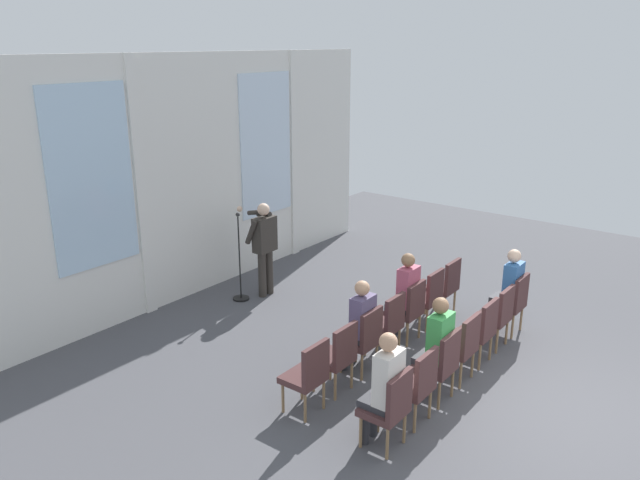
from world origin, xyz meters
TOP-DOWN VIEW (x-y plane):
  - ground_plane at (0.00, 0.00)m, footprint 16.55×16.55m
  - rear_partition at (0.03, 6.36)m, footprint 9.36×0.14m
  - speaker at (0.63, 5.28)m, footprint 0.50×0.69m
  - mic_stand at (0.22, 5.47)m, footprint 0.28×0.28m
  - chair_r0_c0 at (-1.79, 2.40)m, footprint 0.46×0.44m
  - chair_r0_c1 at (-1.19, 2.40)m, footprint 0.46×0.44m
  - chair_r0_c2 at (-0.60, 2.40)m, footprint 0.46×0.44m
  - audience_r0_c2 at (-0.60, 2.48)m, footprint 0.36×0.39m
  - chair_r0_c3 at (0.00, 2.40)m, footprint 0.46×0.44m
  - chair_r0_c4 at (0.60, 2.40)m, footprint 0.46×0.44m
  - audience_r0_c4 at (0.60, 2.48)m, footprint 0.36×0.39m
  - chair_r0_c5 at (1.19, 2.40)m, footprint 0.46×0.44m
  - chair_r0_c6 at (1.79, 2.40)m, footprint 0.46×0.44m
  - chair_r1_c0 at (-1.79, 1.28)m, footprint 0.46×0.44m
  - audience_r1_c0 at (-1.79, 1.36)m, footprint 0.36×0.39m
  - chair_r1_c1 at (-1.19, 1.28)m, footprint 0.46×0.44m
  - chair_r1_c2 at (-0.60, 1.28)m, footprint 0.46×0.44m
  - audience_r1_c2 at (-0.60, 1.36)m, footprint 0.36×0.39m
  - chair_r1_c3 at (0.00, 1.28)m, footprint 0.46×0.44m
  - chair_r1_c4 at (0.60, 1.28)m, footprint 0.46×0.44m
  - chair_r1_c5 at (1.19, 1.28)m, footprint 0.46×0.44m
  - chair_r1_c6 at (1.79, 1.28)m, footprint 0.46×0.44m
  - audience_r1_c6 at (1.79, 1.36)m, footprint 0.36×0.39m

SIDE VIEW (x-z plane):
  - ground_plane at x=0.00m, z-range 0.00..0.00m
  - mic_stand at x=0.22m, z-range -0.44..1.11m
  - chair_r0_c0 at x=-1.79m, z-range 0.06..1.00m
  - chair_r0_c1 at x=-1.19m, z-range 0.06..1.00m
  - chair_r0_c2 at x=-0.60m, z-range 0.06..1.00m
  - chair_r0_c3 at x=0.00m, z-range 0.06..1.00m
  - chair_r0_c4 at x=0.60m, z-range 0.06..1.00m
  - chair_r0_c5 at x=1.19m, z-range 0.06..1.00m
  - chair_r0_c6 at x=1.79m, z-range 0.06..1.00m
  - chair_r1_c0 at x=-1.79m, z-range 0.06..1.00m
  - chair_r1_c1 at x=-1.19m, z-range 0.06..1.00m
  - chair_r1_c2 at x=-0.60m, z-range 0.06..1.00m
  - chair_r1_c3 at x=0.00m, z-range 0.06..1.00m
  - chair_r1_c4 at x=0.60m, z-range 0.06..1.00m
  - chair_r1_c5 at x=1.19m, z-range 0.06..1.00m
  - chair_r1_c6 at x=1.79m, z-range 0.06..1.00m
  - audience_r0_c2 at x=-0.60m, z-range 0.07..1.39m
  - audience_r1_c6 at x=1.79m, z-range 0.07..1.40m
  - audience_r0_c4 at x=0.60m, z-range 0.07..1.44m
  - audience_r1_c2 at x=-0.60m, z-range 0.07..1.44m
  - audience_r1_c0 at x=-1.79m, z-range 0.07..1.44m
  - speaker at x=0.63m, z-range 0.13..1.79m
  - rear_partition at x=0.03m, z-range 0.02..4.13m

